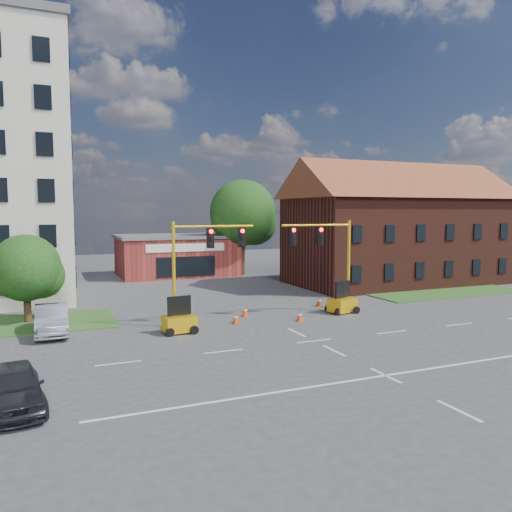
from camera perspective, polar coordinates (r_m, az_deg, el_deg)
name	(u,v)px	position (r m, az deg, el deg)	size (l,w,h in m)	color
ground	(314,341)	(26.71, 6.66, -9.63)	(120.00, 120.00, 0.00)	#3D3D40
grass_verge_ne	(451,293)	(44.52, 21.35, -3.97)	(14.00, 4.00, 0.08)	#2F5921
lane_markings	(346,356)	(24.24, 10.20, -11.20)	(60.00, 36.00, 0.01)	silver
brick_shop	(177,255)	(54.19, -9.07, 0.14)	(12.40, 8.40, 4.30)	maroon
townhouse_row	(398,221)	(49.26, 15.90, 3.91)	(21.00, 11.00, 11.50)	#471E15
tree_large	(246,215)	(53.30, -1.18, 4.66)	(7.36, 7.01, 10.17)	#352413
tree_nw_front	(30,270)	(33.27, -24.44, -1.47)	(4.27, 4.06, 5.42)	#352413
signal_mast_west	(201,260)	(29.83, -6.32, -0.43)	(5.30, 0.60, 6.20)	#969791
signal_mast_east	(328,255)	(33.34, 8.19, 0.13)	(5.30, 0.60, 6.20)	#969791
trailer_west	(179,322)	(28.41, -8.75, -7.47)	(1.87, 1.35, 2.00)	yellow
trailer_east	(342,303)	(34.08, 9.83, -5.36)	(2.08, 1.70, 2.04)	yellow
cone_a	(236,318)	(30.39, -2.33, -7.14)	(0.40, 0.40, 0.70)	#DA400B
cone_b	(245,311)	(32.43, -1.26, -6.36)	(0.40, 0.40, 0.70)	#DA400B
cone_c	(300,316)	(31.18, 5.01, -6.84)	(0.40, 0.40, 0.70)	#DA400B
cone_d	(319,302)	(36.16, 7.21, -5.20)	(0.40, 0.40, 0.70)	#DA400B
pickup_white	(364,282)	(44.02, 12.22, -2.96)	(2.32, 5.04, 1.40)	white
sedan_dark	(14,387)	(19.50, -25.92, -13.35)	(1.82, 4.52, 1.54)	black
sedan_silver_front	(52,320)	(30.07, -22.33, -6.75)	(1.70, 4.86, 1.60)	#B1B2B9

